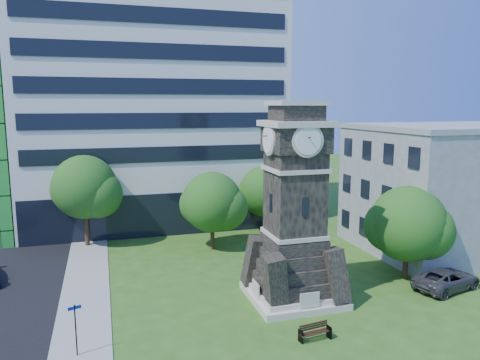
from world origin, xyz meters
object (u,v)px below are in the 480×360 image
object	(u,v)px
street_sign	(75,324)
park_bench	(315,331)
car_east_lot	(447,279)
clock_tower	(294,216)

from	to	relation	value
street_sign	park_bench	bearing A→B (deg)	-29.15
car_east_lot	street_sign	size ratio (longest dim) A/B	1.87
street_sign	clock_tower	bearing A→B (deg)	-5.49
clock_tower	street_sign	bearing A→B (deg)	-165.04
park_bench	street_sign	bearing A→B (deg)	162.93
car_east_lot	park_bench	bearing A→B (deg)	93.35
clock_tower	park_bench	size ratio (longest dim) A/B	7.18
street_sign	car_east_lot	bearing A→B (deg)	-15.76
clock_tower	car_east_lot	distance (m)	11.35
car_east_lot	street_sign	distance (m)	23.01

